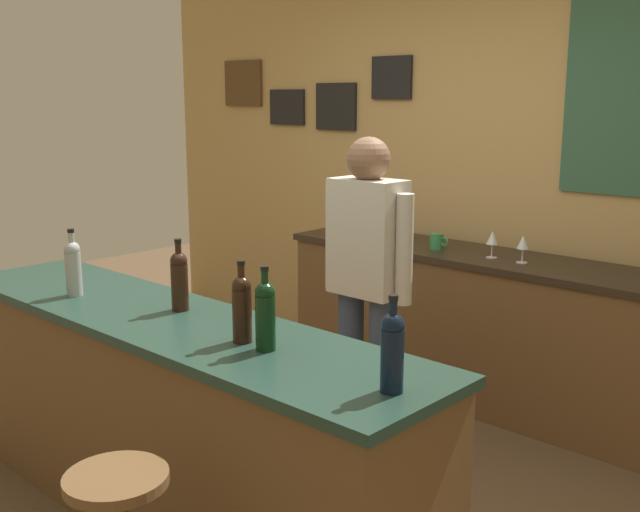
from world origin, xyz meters
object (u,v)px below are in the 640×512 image
at_px(coffee_mug, 437,242).
at_px(wine_bottle_b, 179,279).
at_px(bartender, 367,278).
at_px(wine_bottle_a, 73,266).
at_px(wine_bottle_c, 242,306).
at_px(wine_glass_c, 523,243).
at_px(wine_glass_b, 492,239).
at_px(wine_glass_a, 397,224).
at_px(wine_bottle_d, 265,313).
at_px(wine_bottle_e, 392,349).

bearing_deg(coffee_mug, wine_bottle_b, -90.15).
height_order(bartender, wine_bottle_b, bartender).
bearing_deg(wine_bottle_a, wine_bottle_c, 4.33).
bearing_deg(wine_bottle_a, wine_glass_c, 61.91).
distance_m(wine_glass_b, wine_glass_c, 0.19).
relative_size(wine_glass_a, coffee_mug, 1.24).
height_order(wine_glass_a, coffee_mug, wine_glass_a).
bearing_deg(wine_glass_c, wine_bottle_c, -91.63).
bearing_deg(bartender, wine_bottle_d, -69.91).
distance_m(bartender, coffee_mug, 1.01).
bearing_deg(wine_glass_a, wine_bottle_e, -53.21).
height_order(wine_bottle_b, wine_glass_a, wine_bottle_b).
bearing_deg(wine_glass_b, wine_bottle_d, -82.52).
xyz_separation_m(wine_glass_a, coffee_mug, (0.34, -0.06, -0.06)).
xyz_separation_m(wine_bottle_b, coffee_mug, (0.00, 1.89, -0.11)).
relative_size(bartender, wine_bottle_d, 5.29).
xyz_separation_m(wine_bottle_b, wine_bottle_c, (0.51, -0.10, 0.00)).
height_order(bartender, wine_glass_b, bartender).
height_order(wine_bottle_a, wine_bottle_d, same).
distance_m(wine_glass_a, wine_glass_c, 0.91).
bearing_deg(bartender, wine_glass_b, 83.58).
distance_m(wine_bottle_a, wine_glass_c, 2.36).
bearing_deg(wine_bottle_d, bartender, 110.09).
distance_m(bartender, wine_glass_c, 1.03).
bearing_deg(wine_bottle_c, wine_glass_a, 112.41).
bearing_deg(bartender, wine_bottle_a, -126.31).
distance_m(wine_bottle_a, wine_bottle_e, 1.75).
distance_m(wine_bottle_d, wine_glass_c, 2.00).
distance_m(wine_bottle_b, coffee_mug, 1.90).
distance_m(bartender, wine_bottle_d, 1.09).
bearing_deg(wine_bottle_b, wine_glass_c, 73.44).
bearing_deg(wine_bottle_a, wine_bottle_d, 3.70).
relative_size(wine_glass_c, coffee_mug, 1.24).
bearing_deg(wine_glass_a, wine_glass_c, -3.36).
height_order(bartender, wine_glass_a, bartender).
bearing_deg(wine_glass_a, wine_bottle_d, -64.64).
distance_m(wine_bottle_c, wine_glass_b, 2.01).
bearing_deg(wine_bottle_e, wine_bottle_b, 174.87).
bearing_deg(wine_bottle_a, wine_glass_a, 84.48).
relative_size(wine_bottle_a, wine_bottle_b, 1.00).
bearing_deg(wine_glass_a, coffee_mug, -9.72).
relative_size(wine_bottle_b, wine_bottle_e, 1.00).
height_order(wine_bottle_e, coffee_mug, wine_bottle_e).
relative_size(bartender, coffee_mug, 12.96).
height_order(wine_bottle_c, wine_bottle_d, same).
distance_m(wine_glass_a, wine_glass_b, 0.71).
distance_m(wine_bottle_c, wine_bottle_e, 0.69).
relative_size(wine_bottle_b, wine_bottle_d, 1.00).
relative_size(bartender, wine_bottle_b, 5.29).
height_order(bartender, wine_bottle_d, bartender).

